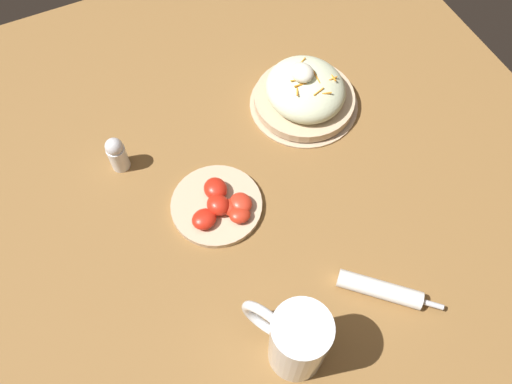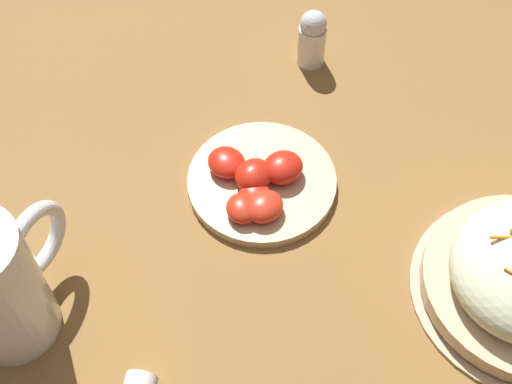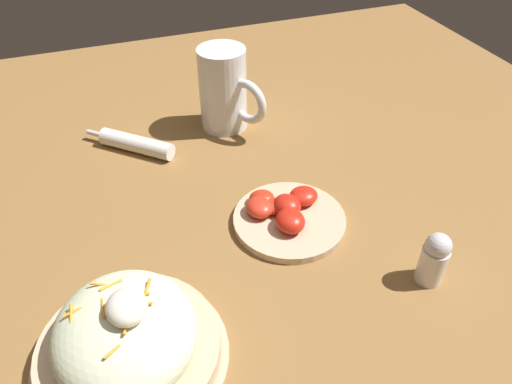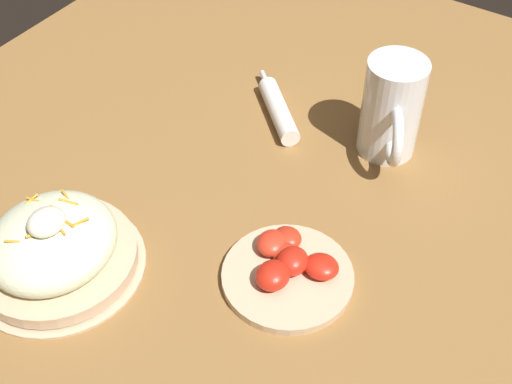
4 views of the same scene
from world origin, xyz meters
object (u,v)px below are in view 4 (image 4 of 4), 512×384
object	(u,v)px
salad_plate	(54,248)
napkin_roll	(278,110)
beer_mug	(391,114)
tomato_plate	(288,269)

from	to	relation	value
salad_plate	napkin_roll	xyz separation A→B (m)	(-0.42, 0.08, -0.02)
beer_mug	napkin_roll	distance (m)	0.19
beer_mug	napkin_roll	world-z (taller)	beer_mug
salad_plate	napkin_roll	world-z (taller)	salad_plate
napkin_roll	beer_mug	bearing A→B (deg)	98.40
tomato_plate	beer_mug	bearing A→B (deg)	-179.33
tomato_plate	napkin_roll	bearing A→B (deg)	-145.72
beer_mug	tomato_plate	bearing A→B (deg)	0.67
salad_plate	beer_mug	world-z (taller)	beer_mug
salad_plate	beer_mug	size ratio (longest dim) A/B	1.45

